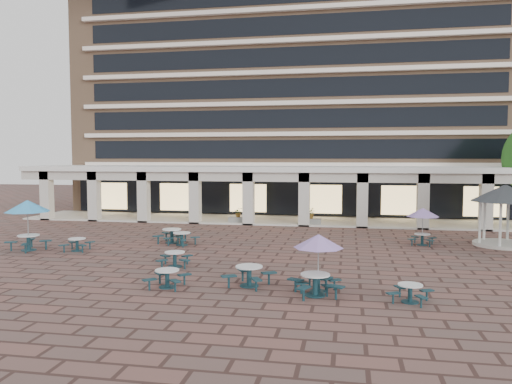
% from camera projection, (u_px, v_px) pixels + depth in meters
% --- Properties ---
extents(ground, '(120.00, 120.00, 0.00)m').
position_uv_depth(ground, '(241.00, 258.00, 25.38)').
color(ground, brown).
rests_on(ground, ground).
extents(apartment_building, '(40.00, 15.50, 25.20)m').
position_uv_depth(apartment_building, '(295.00, 82.00, 49.48)').
color(apartment_building, '#A87F5E').
rests_on(apartment_building, ground).
extents(retail_arcade, '(42.00, 6.60, 4.40)m').
position_uv_depth(retail_arcade, '(280.00, 184.00, 39.68)').
color(retail_arcade, white).
rests_on(retail_arcade, ground).
extents(picnic_table_1, '(2.13, 2.13, 0.82)m').
position_uv_depth(picnic_table_1, '(249.00, 274.00, 19.79)').
color(picnic_table_1, '#163842').
rests_on(picnic_table_1, ground).
extents(picnic_table_2, '(1.62, 1.62, 0.72)m').
position_uv_depth(picnic_table_2, '(167.00, 277.00, 19.58)').
color(picnic_table_2, '#163842').
rests_on(picnic_table_2, ground).
extents(picnic_table_3, '(1.74, 1.74, 0.65)m').
position_uv_depth(picnic_table_3, '(410.00, 292.00, 17.59)').
color(picnic_table_3, '#163842').
rests_on(picnic_table_3, ground).
extents(picnic_table_4, '(2.39, 2.39, 2.76)m').
position_uv_depth(picnic_table_4, '(27.00, 208.00, 27.28)').
color(picnic_table_4, '#163842').
rests_on(picnic_table_4, ground).
extents(picnic_table_5, '(1.81, 1.81, 0.71)m').
position_uv_depth(picnic_table_5, '(175.00, 258.00, 23.31)').
color(picnic_table_5, '#163842').
rests_on(picnic_table_5, ground).
extents(picnic_table_6, '(1.90, 1.90, 2.20)m').
position_uv_depth(picnic_table_6, '(318.00, 243.00, 18.86)').
color(picnic_table_6, '#163842').
rests_on(picnic_table_6, ground).
extents(picnic_table_7, '(2.21, 2.21, 0.82)m').
position_uv_depth(picnic_table_7, '(315.00, 283.00, 18.43)').
color(picnic_table_7, '#163842').
rests_on(picnic_table_7, ground).
extents(picnic_table_8, '(1.70, 1.70, 0.70)m').
position_uv_depth(picnic_table_8, '(77.00, 243.00, 27.26)').
color(picnic_table_8, '#163842').
rests_on(picnic_table_8, ground).
extents(picnic_table_9, '(1.93, 1.93, 0.85)m').
position_uv_depth(picnic_table_9, '(172.00, 234.00, 29.82)').
color(picnic_table_9, '#163842').
rests_on(picnic_table_9, ground).
extents(picnic_table_11, '(1.87, 1.87, 2.16)m').
position_uv_depth(picnic_table_11, '(423.00, 214.00, 28.95)').
color(picnic_table_11, '#163842').
rests_on(picnic_table_11, ground).
extents(picnic_table_12, '(2.03, 2.03, 0.75)m').
position_uv_depth(picnic_table_12, '(182.00, 238.00, 29.02)').
color(picnic_table_12, '#163842').
rests_on(picnic_table_12, ground).
extents(gazebo, '(3.77, 3.77, 3.51)m').
position_uv_depth(gazebo, '(505.00, 200.00, 28.74)').
color(gazebo, beige).
rests_on(gazebo, ground).
extents(planter_left, '(1.50, 0.79, 1.23)m').
position_uv_depth(planter_left, '(238.00, 217.00, 38.55)').
color(planter_left, gray).
rests_on(planter_left, ground).
extents(planter_right, '(1.50, 0.86, 1.33)m').
position_uv_depth(planter_right, '(311.00, 218.00, 37.52)').
color(planter_right, gray).
rests_on(planter_right, ground).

